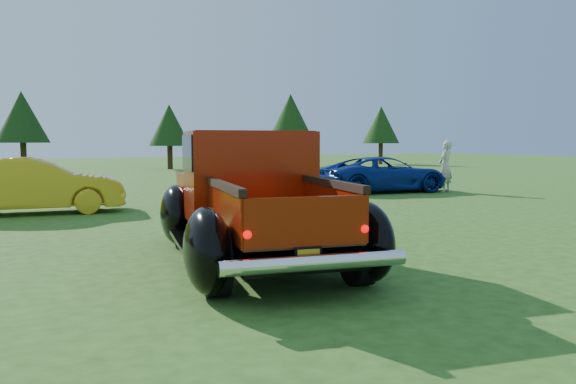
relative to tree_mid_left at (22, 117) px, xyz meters
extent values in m
plane|color=#2D4F16|center=(3.00, -31.00, -3.38)|extent=(120.00, 120.00, 0.00)
cylinder|color=#332114|center=(0.00, 0.00, -2.48)|extent=(0.36, 0.36, 1.80)
cone|color=black|center=(0.00, 0.00, 0.02)|extent=(3.20, 3.20, 3.20)
cylinder|color=#332114|center=(9.00, -1.00, -2.59)|extent=(0.36, 0.36, 1.58)
cone|color=black|center=(9.00, -1.00, -0.39)|extent=(2.82, 2.82, 2.82)
cylinder|color=#332114|center=(18.00, -1.50, -2.41)|extent=(0.36, 0.36, 1.94)
cone|color=black|center=(18.00, -1.50, 0.29)|extent=(3.46, 3.46, 3.46)
cylinder|color=#332114|center=(27.00, -0.50, -2.52)|extent=(0.36, 0.36, 1.73)
cone|color=black|center=(27.00, -0.50, -0.12)|extent=(3.07, 3.07, 3.07)
cylinder|color=black|center=(0.99, -32.36, -2.94)|extent=(0.41, 0.92, 0.88)
cylinder|color=black|center=(2.83, -32.68, -2.94)|extent=(0.41, 0.92, 0.88)
cylinder|color=black|center=(1.60, -28.88, -2.94)|extent=(0.41, 0.92, 0.88)
cylinder|color=black|center=(3.45, -29.21, -2.94)|extent=(0.41, 0.92, 0.88)
cube|color=black|center=(2.23, -30.73, -2.89)|extent=(2.42, 5.38, 0.22)
cube|color=maroon|center=(2.54, -28.93, -2.43)|extent=(2.13, 1.96, 0.68)
cube|color=silver|center=(2.69, -28.10, -2.44)|extent=(1.75, 0.37, 0.55)
cube|color=maroon|center=(2.29, -30.35, -2.06)|extent=(2.15, 1.59, 1.43)
cube|color=black|center=(2.29, -30.35, -1.67)|extent=(2.18, 1.49, 0.55)
cube|color=maroon|center=(2.29, -30.35, -1.37)|extent=(2.05, 1.47, 0.09)
cube|color=brown|center=(1.99, -32.09, -2.70)|extent=(1.85, 2.43, 0.06)
cube|color=maroon|center=(1.25, -31.96, -2.41)|extent=(0.44, 2.18, 0.57)
cube|color=maroon|center=(2.72, -32.22, -2.41)|extent=(0.44, 2.18, 0.57)
cube|color=maroon|center=(2.18, -31.00, -2.41)|extent=(1.48, 0.31, 0.57)
cube|color=maroon|center=(1.80, -33.17, -2.41)|extent=(1.48, 0.32, 0.57)
cube|color=black|center=(1.25, -31.96, -2.07)|extent=(0.48, 2.19, 0.10)
cube|color=black|center=(2.72, -32.22, -2.07)|extent=(0.48, 2.19, 0.10)
ellipsoid|color=black|center=(0.88, -32.34, -2.81)|extent=(0.70, 1.24, 0.97)
ellipsoid|color=black|center=(2.94, -32.70, -2.81)|extent=(0.70, 1.24, 0.97)
ellipsoid|color=black|center=(1.49, -28.86, -2.81)|extent=(0.70, 1.24, 0.97)
ellipsoid|color=black|center=(3.56, -29.23, -2.81)|extent=(0.70, 1.24, 0.97)
cube|color=black|center=(1.18, -30.60, -3.02)|extent=(0.75, 2.34, 0.07)
cube|color=black|center=(3.25, -30.96, -3.02)|extent=(0.75, 2.34, 0.07)
cylinder|color=silver|center=(1.75, -33.45, -2.83)|extent=(2.15, 0.55, 0.18)
cube|color=black|center=(1.79, -33.22, -2.78)|extent=(0.33, 0.07, 0.17)
cube|color=gold|center=(1.79, -33.23, -2.78)|extent=(0.26, 0.06, 0.11)
sphere|color=#CC0505|center=(1.09, -33.08, -2.52)|extent=(0.10, 0.10, 0.10)
sphere|color=#CC0505|center=(2.49, -33.33, -2.52)|extent=(0.10, 0.10, 0.10)
imported|color=gold|center=(-0.50, -22.69, -2.65)|extent=(4.60, 2.07, 1.47)
imported|color=black|center=(6.50, -22.28, -2.75)|extent=(4.41, 1.86, 1.27)
imported|color=navy|center=(11.50, -21.73, -2.72)|extent=(4.99, 2.78, 1.32)
imported|color=#B9B4A1|center=(13.45, -22.82, -2.43)|extent=(0.83, 0.71, 1.91)
camera|label=1|loc=(-1.29, -38.72, -1.50)|focal=35.00mm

